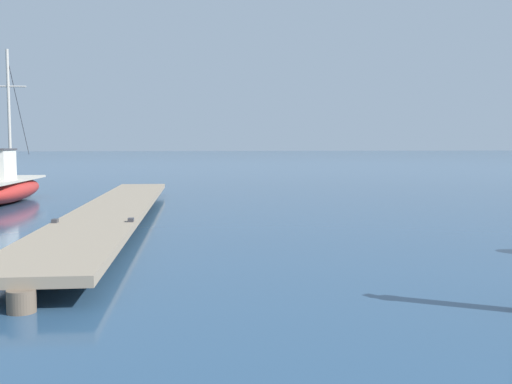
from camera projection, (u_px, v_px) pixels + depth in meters
floating_dock at (115, 209)px, 16.45m from camera, size 2.96×18.31×0.53m
fishing_boat_0 at (8, 186)px, 21.91m from camera, size 1.85×6.59×5.62m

